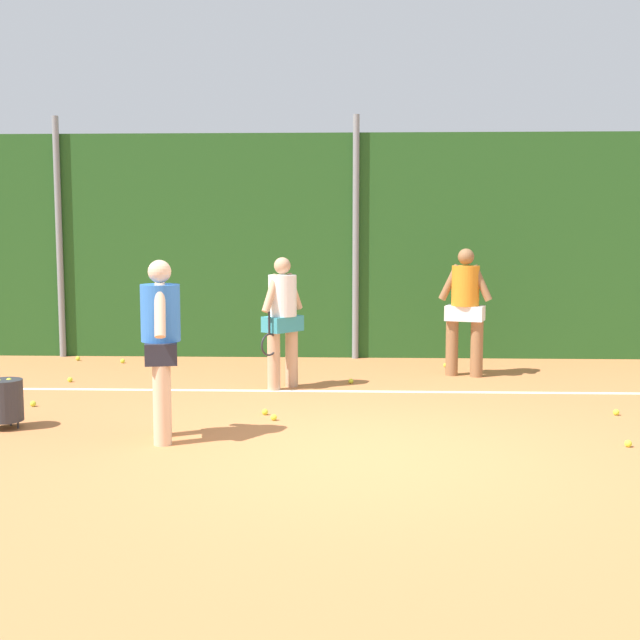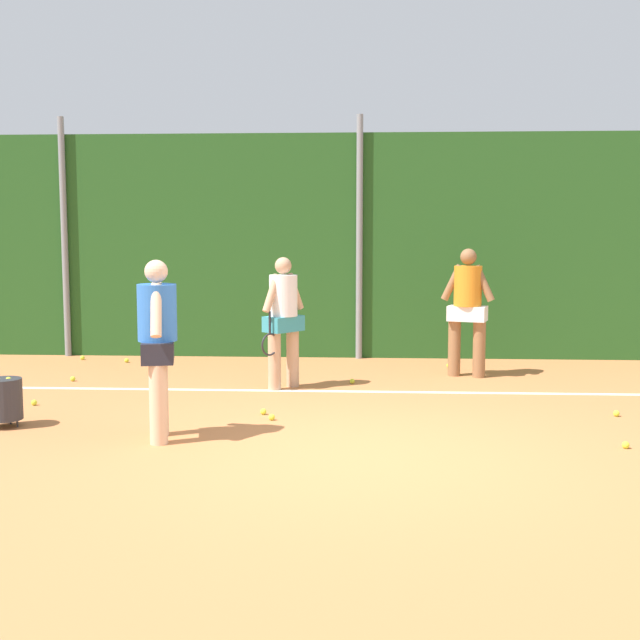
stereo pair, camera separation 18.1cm
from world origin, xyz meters
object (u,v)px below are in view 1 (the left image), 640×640
tennis_ball_0 (123,361)px  player_backcourt_far (465,305)px  tennis_ball_6 (616,412)px  tennis_ball_8 (265,412)px  player_foreground_near (161,340)px  tennis_ball_9 (33,404)px  player_midcourt (282,316)px  tennis_ball_5 (70,380)px  tennis_ball_3 (78,358)px  tennis_ball_4 (274,417)px  tennis_ball_11 (446,365)px  tennis_ball_1 (628,444)px  tennis_ball_2 (351,381)px  ball_hopper (5,400)px

tennis_ball_0 → player_backcourt_far: bearing=-10.1°
tennis_ball_6 → tennis_ball_8: same height
player_foreground_near → tennis_ball_9: 2.50m
player_backcourt_far → player_midcourt: bearing=39.8°
tennis_ball_0 → tennis_ball_5: size_ratio=1.00×
player_midcourt → tennis_ball_0: (-2.57, 1.87, -0.89)m
tennis_ball_6 → tennis_ball_9: size_ratio=1.00×
tennis_ball_3 → tennis_ball_8: bearing=-47.8°
tennis_ball_5 → tennis_ball_3: bearing=105.3°
player_midcourt → tennis_ball_6: bearing=109.2°
tennis_ball_4 → tennis_ball_8: 0.29m
tennis_ball_3 → tennis_ball_11: same height
player_foreground_near → tennis_ball_4: player_foreground_near is taller
player_foreground_near → tennis_ball_4: size_ratio=26.13×
tennis_ball_4 → tennis_ball_9: (-2.80, 0.58, 0.00)m
tennis_ball_6 → tennis_ball_0: bearing=152.8°
player_midcourt → tennis_ball_3: (-3.32, 2.08, -0.89)m
tennis_ball_8 → tennis_ball_9: (-2.68, 0.32, 0.00)m
player_foreground_near → tennis_ball_5: bearing=20.8°
tennis_ball_0 → tennis_ball_3: size_ratio=1.00×
tennis_ball_0 → tennis_ball_1: (6.01, -4.57, 0.00)m
tennis_ball_2 → tennis_ball_3: size_ratio=1.00×
player_backcourt_far → tennis_ball_5: 5.37m
player_midcourt → tennis_ball_1: size_ratio=25.11×
tennis_ball_9 → tennis_ball_1: bearing=-13.8°
player_foreground_near → tennis_ball_6: size_ratio=26.13×
tennis_ball_9 → player_midcourt: bearing=23.4°
player_backcourt_far → tennis_ball_5: bearing=25.0°
tennis_ball_3 → tennis_ball_8: same height
player_midcourt → tennis_ball_6: (3.74, -1.38, -0.89)m
tennis_ball_4 → tennis_ball_6: bearing=6.0°
player_midcourt → tennis_ball_9: player_midcourt is taller
player_backcourt_far → tennis_ball_11: 1.19m
player_foreground_near → tennis_ball_0: 4.87m
player_midcourt → tennis_ball_3: 4.02m
tennis_ball_1 → tennis_ball_9: bearing=166.2°
tennis_ball_2 → tennis_ball_8: size_ratio=1.00×
tennis_ball_1 → tennis_ball_3: (-6.76, 4.79, 0.00)m
player_backcourt_far → tennis_ball_6: bearing=137.2°
player_backcourt_far → tennis_ball_3: size_ratio=26.43×
tennis_ball_1 → tennis_ball_3: bearing=144.7°
tennis_ball_4 → tennis_ball_8: (-0.12, 0.26, 0.00)m
tennis_ball_4 → tennis_ball_2: bearing=69.1°
tennis_ball_4 → tennis_ball_1: bearing=-15.5°
ball_hopper → tennis_ball_9: 1.07m
tennis_ball_11 → tennis_ball_4: bearing=-122.5°
player_backcourt_far → tennis_ball_1: (1.03, -3.68, -0.95)m
player_foreground_near → tennis_ball_8: player_foreground_near is taller
player_backcourt_far → tennis_ball_9: bearing=40.5°
ball_hopper → tennis_ball_11: size_ratio=7.78×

